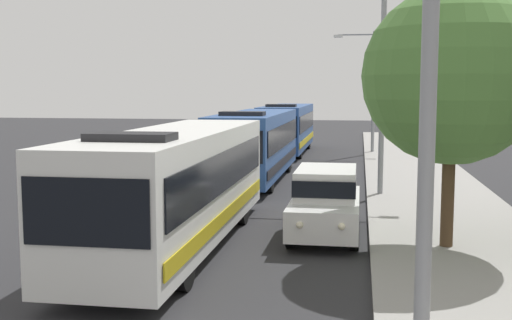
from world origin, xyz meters
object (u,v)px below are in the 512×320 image
at_px(bus_lead, 178,183).
at_px(streetlamp_near, 431,23).
at_px(streetlamp_far, 374,78).
at_px(bus_second_in_line, 256,143).
at_px(white_suv, 326,199).
at_px(streetlamp_mid, 383,66).
at_px(bus_middle, 287,127).
at_px(roadside_tree, 452,76).

bearing_deg(bus_lead, streetlamp_near, -55.06).
bearing_deg(streetlamp_far, streetlamp_near, -90.00).
bearing_deg(streetlamp_near, bus_second_in_line, 105.09).
height_order(white_suv, streetlamp_mid, streetlamp_mid).
relative_size(bus_second_in_line, streetlamp_far, 1.44).
xyz_separation_m(bus_second_in_line, bus_middle, (-0.00, 12.39, -0.00)).
height_order(bus_lead, streetlamp_far, streetlamp_far).
distance_m(bus_lead, roadside_tree, 7.36).
xyz_separation_m(bus_middle, roadside_tree, (6.80, -24.01, 2.72)).
height_order(bus_middle, white_suv, bus_middle).
bearing_deg(streetlamp_mid, white_suv, -104.13).
xyz_separation_m(bus_lead, white_suv, (3.70, 1.92, -0.66)).
bearing_deg(streetlamp_far, bus_second_in_line, -112.91).
distance_m(bus_second_in_line, streetlamp_mid, 7.27).
bearing_deg(white_suv, roadside_tree, -21.81).
bearing_deg(bus_middle, streetlamp_mid, -71.37).
xyz_separation_m(streetlamp_far, roadside_tree, (1.41, -24.39, -0.35)).
relative_size(bus_second_in_line, bus_middle, 1.00).
relative_size(bus_second_in_line, white_suv, 2.32).
relative_size(bus_second_in_line, roadside_tree, 1.68).
xyz_separation_m(bus_second_in_line, streetlamp_near, (5.40, -20.02, 3.18)).
relative_size(bus_middle, streetlamp_near, 1.41).
distance_m(streetlamp_mid, streetlamp_far, 16.39).
height_order(white_suv, streetlamp_far, streetlamp_far).
xyz_separation_m(bus_middle, white_suv, (3.70, -22.76, -0.66)).
xyz_separation_m(bus_second_in_line, streetlamp_far, (5.40, 12.77, 3.07)).
bearing_deg(streetlamp_far, bus_lead, -102.16).
height_order(white_suv, roadside_tree, roadside_tree).
bearing_deg(bus_second_in_line, streetlamp_near, -74.91).
xyz_separation_m(bus_second_in_line, roadside_tree, (6.80, -11.62, 2.72)).
bearing_deg(bus_lead, bus_middle, 90.00).
relative_size(bus_second_in_line, streetlamp_mid, 1.40).
bearing_deg(white_suv, streetlamp_near, -80.00).
bearing_deg(streetlamp_mid, streetlamp_far, 90.00).
xyz_separation_m(bus_middle, streetlamp_mid, (5.40, -16.01, 3.26)).
distance_m(bus_second_in_line, roadside_tree, 13.73).
bearing_deg(roadside_tree, bus_lead, -174.34).
distance_m(bus_lead, streetlamp_mid, 10.72).
height_order(bus_middle, streetlamp_near, streetlamp_near).
relative_size(streetlamp_mid, streetlamp_far, 1.03).
bearing_deg(streetlamp_mid, bus_second_in_line, 146.13).
bearing_deg(white_suv, bus_middle, 99.23).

